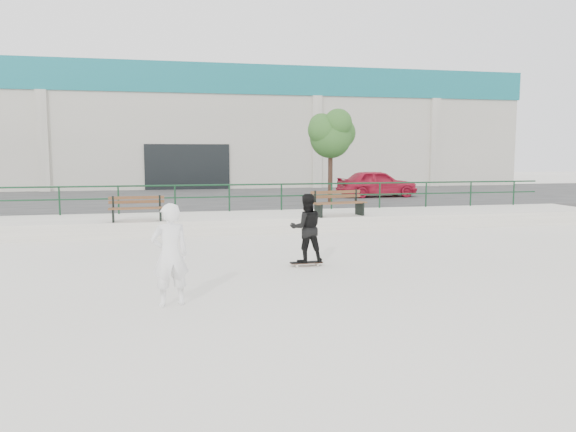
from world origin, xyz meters
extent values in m
plane|color=beige|center=(0.00, 0.00, 0.00)|extent=(120.00, 120.00, 0.00)
cube|color=beige|center=(0.00, 9.50, 0.25)|extent=(30.00, 3.00, 0.50)
cube|color=#2F2F2F|center=(0.00, 18.00, 0.25)|extent=(60.00, 14.00, 0.50)
cylinder|color=#153B22|center=(0.00, 10.80, 1.50)|extent=(28.00, 0.06, 0.06)
cylinder|color=#153B22|center=(0.00, 10.80, 1.05)|extent=(28.00, 0.05, 0.05)
cylinder|color=#153B22|center=(-5.00, 10.80, 1.00)|extent=(0.06, 0.06, 1.00)
cylinder|color=#153B22|center=(-3.00, 10.80, 1.00)|extent=(0.06, 0.06, 1.00)
cylinder|color=#153B22|center=(-1.00, 10.80, 1.00)|extent=(0.06, 0.06, 1.00)
cylinder|color=#153B22|center=(1.00, 10.80, 1.00)|extent=(0.06, 0.06, 1.00)
cylinder|color=#153B22|center=(3.00, 10.80, 1.00)|extent=(0.06, 0.06, 1.00)
cylinder|color=#153B22|center=(5.00, 10.80, 1.00)|extent=(0.06, 0.06, 1.00)
cylinder|color=#153B22|center=(7.00, 10.80, 1.00)|extent=(0.06, 0.06, 1.00)
cylinder|color=#153B22|center=(9.00, 10.80, 1.00)|extent=(0.06, 0.06, 1.00)
cylinder|color=#153B22|center=(11.00, 10.80, 1.00)|extent=(0.06, 0.06, 1.00)
cylinder|color=#153B22|center=(13.00, 10.80, 1.00)|extent=(0.06, 0.06, 1.00)
cube|color=beige|center=(0.00, 32.00, 4.00)|extent=(44.00, 16.00, 8.00)
cube|color=#18727A|center=(0.00, 32.00, 7.10)|extent=(44.20, 16.20, 1.80)
cube|color=black|center=(0.00, 23.95, 1.60)|extent=(5.00, 0.15, 3.20)
cube|color=beige|center=(-8.00, 23.90, 3.10)|extent=(0.60, 0.25, 6.20)
cube|color=beige|center=(8.00, 23.90, 3.10)|extent=(0.60, 0.25, 6.20)
cube|color=beige|center=(16.00, 23.90, 3.10)|extent=(0.60, 0.25, 6.20)
cube|color=#523D1C|center=(-2.25, 8.22, 0.92)|extent=(1.77, 0.20, 0.04)
cube|color=#523D1C|center=(-2.25, 8.40, 0.92)|extent=(1.77, 0.20, 0.04)
cube|color=#523D1C|center=(-2.26, 8.58, 0.92)|extent=(1.77, 0.20, 0.04)
cube|color=#523D1C|center=(-2.27, 8.65, 1.11)|extent=(1.76, 0.12, 0.10)
cube|color=#523D1C|center=(-2.27, 8.65, 1.24)|extent=(1.76, 0.12, 0.10)
cube|color=black|center=(-2.99, 8.37, 0.71)|extent=(0.08, 0.49, 0.41)
cube|color=black|center=(-3.00, 8.62, 1.11)|extent=(0.06, 0.05, 0.41)
cube|color=black|center=(-1.52, 8.43, 0.71)|extent=(0.08, 0.49, 0.41)
cube|color=black|center=(-1.53, 8.69, 1.11)|extent=(0.06, 0.05, 0.41)
cube|color=#523D1C|center=(4.59, 8.21, 0.96)|extent=(1.93, 0.48, 0.04)
cube|color=#523D1C|center=(4.56, 8.40, 0.96)|extent=(1.93, 0.48, 0.04)
cube|color=#523D1C|center=(4.52, 8.59, 0.96)|extent=(1.93, 0.48, 0.04)
cube|color=#523D1C|center=(4.51, 8.68, 1.17)|extent=(1.92, 0.40, 0.11)
cube|color=#523D1C|center=(4.51, 8.68, 1.32)|extent=(1.92, 0.40, 0.11)
cube|color=black|center=(3.76, 8.25, 0.73)|extent=(0.16, 0.54, 0.45)
cube|color=black|center=(3.71, 8.53, 1.17)|extent=(0.07, 0.06, 0.45)
cube|color=black|center=(5.35, 8.55, 0.73)|extent=(0.16, 0.54, 0.45)
cube|color=black|center=(5.30, 8.82, 1.17)|extent=(0.07, 0.06, 0.45)
cylinder|color=#3F271F|center=(5.87, 13.87, 1.73)|extent=(0.21, 0.21, 2.46)
sphere|color=#305720|center=(5.87, 13.87, 3.37)|extent=(1.85, 1.85, 1.85)
sphere|color=#305720|center=(6.38, 14.18, 3.58)|extent=(1.44, 1.44, 1.44)
sphere|color=#305720|center=(5.46, 13.67, 3.68)|extent=(1.33, 1.33, 1.33)
sphere|color=#305720|center=(6.07, 13.46, 3.99)|extent=(1.23, 1.23, 1.23)
sphere|color=#305720|center=(5.56, 14.28, 3.88)|extent=(1.13, 1.13, 1.13)
imported|color=#B61632|center=(8.99, 16.19, 1.17)|extent=(3.99, 1.68, 1.35)
cube|color=black|center=(1.91, 2.67, 0.09)|extent=(0.79, 0.22, 0.02)
cube|color=brown|center=(1.91, 2.67, 0.07)|extent=(0.79, 0.22, 0.01)
cube|color=gray|center=(1.65, 2.66, 0.04)|extent=(0.06, 0.16, 0.03)
cube|color=gray|center=(2.17, 2.68, 0.04)|extent=(0.06, 0.16, 0.03)
cylinder|color=beige|center=(1.66, 2.57, 0.03)|extent=(0.06, 0.03, 0.06)
cylinder|color=beige|center=(1.65, 2.76, 0.03)|extent=(0.06, 0.03, 0.06)
cylinder|color=beige|center=(2.18, 2.58, 0.03)|extent=(0.06, 0.03, 0.06)
cylinder|color=beige|center=(2.17, 2.77, 0.03)|extent=(0.06, 0.03, 0.06)
imported|color=black|center=(1.91, 2.67, 0.92)|extent=(0.80, 0.63, 1.64)
imported|color=white|center=(-1.30, -0.22, 0.91)|extent=(0.75, 0.58, 1.83)
camera|label=1|loc=(-1.37, -10.16, 2.71)|focal=35.00mm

